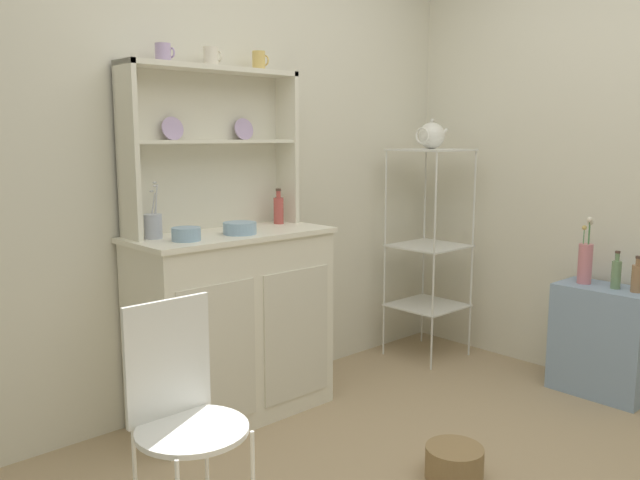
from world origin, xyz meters
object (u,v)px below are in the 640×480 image
jam_bottle (279,209)px  vinegar_bottle (637,277)px  cup_lilac_0 (163,53)px  hutch_cabinet (233,323)px  bakers_rack (429,233)px  side_shelf_blue (602,340)px  porcelain_teapot (432,136)px  wire_chair (182,405)px  oil_bottle (616,273)px  bowl_mixing_large (186,234)px  floor_basket (454,463)px  utensil_jar (153,225)px  flower_vase (585,261)px  hutch_shelf_unit (209,137)px

jam_bottle → vinegar_bottle: bearing=-47.3°
jam_bottle → cup_lilac_0: bearing=176.7°
hutch_cabinet → cup_lilac_0: cup_lilac_0 is taller
hutch_cabinet → bakers_rack: size_ratio=0.76×
side_shelf_blue → porcelain_teapot: 1.50m
hutch_cabinet → jam_bottle: jam_bottle is taller
wire_chair → oil_bottle: wire_chair is taller
jam_bottle → oil_bottle: 1.79m
cup_lilac_0 → jam_bottle: bearing=-3.3°
cup_lilac_0 → bowl_mixing_large: 0.81m
cup_lilac_0 → porcelain_teapot: size_ratio=0.34×
bakers_rack → floor_basket: 1.67m
side_shelf_blue → bowl_mixing_large: bowl_mixing_large is taller
hutch_cabinet → vinegar_bottle: hutch_cabinet is taller
wire_chair → side_shelf_blue: bearing=-11.0°
bakers_rack → cup_lilac_0: size_ratio=15.49×
cup_lilac_0 → utensil_jar: (-0.11, -0.04, -0.76)m
flower_vase → jam_bottle: bearing=139.2°
oil_bottle → hutch_shelf_unit: bearing=140.6°
bakers_rack → jam_bottle: size_ratio=7.04×
hutch_cabinet → floor_basket: size_ratio=4.21×
porcelain_teapot → oil_bottle: 1.30m
hutch_cabinet → jam_bottle: size_ratio=5.36×
porcelain_teapot → hutch_shelf_unit: bearing=169.9°
hutch_cabinet → flower_vase: flower_vase is taller
cup_lilac_0 → utensil_jar: bearing=-157.8°
cup_lilac_0 → flower_vase: (1.86, -1.11, -1.03)m
cup_lilac_0 → utensil_jar: 0.77m
hutch_shelf_unit → floor_basket: 1.84m
floor_basket → porcelain_teapot: porcelain_teapot is taller
cup_lilac_0 → hutch_shelf_unit: bearing=9.3°
jam_bottle → porcelain_teapot: bearing=-9.4°
porcelain_teapot → jam_bottle: bearing=170.6°
jam_bottle → porcelain_teapot: porcelain_teapot is taller
floor_basket → flower_vase: (1.31, 0.12, 0.64)m
wire_chair → vinegar_bottle: wire_chair is taller
bowl_mixing_large → utensil_jar: size_ratio=0.50×
hutch_cabinet → wire_chair: 1.08m
hutch_cabinet → porcelain_teapot: (1.41, -0.09, 0.90)m
cup_lilac_0 → flower_vase: cup_lilac_0 is taller
bakers_rack → jam_bottle: bakers_rack is taller
flower_vase → vinegar_bottle: size_ratio=1.94×
hutch_shelf_unit → flower_vase: bearing=-35.6°
porcelain_teapot → vinegar_bottle: 1.39m
side_shelf_blue → oil_bottle: size_ratio=2.94×
hutch_shelf_unit → oil_bottle: hutch_shelf_unit is taller
jam_bottle → oil_bottle: bearing=-45.0°
jam_bottle → bowl_mixing_large: bearing=-166.2°
utensil_jar → hutch_shelf_unit: bearing=13.3°
bakers_rack → jam_bottle: (-1.05, 0.17, 0.21)m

